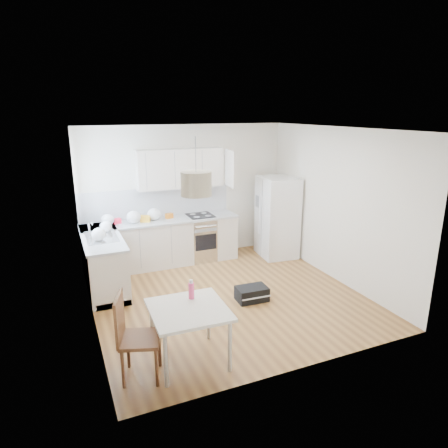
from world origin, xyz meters
The scene contains 29 objects.
floor centered at (0.00, 0.00, 0.00)m, with size 4.20×4.20×0.00m, color brown.
ceiling centered at (0.00, 0.00, 2.70)m, with size 4.20×4.20×0.00m, color white.
wall_back centered at (0.00, 2.10, 1.35)m, with size 4.20×4.20×0.00m, color silver.
wall_left centered at (-2.10, 0.00, 1.35)m, with size 4.20×4.20×0.00m, color silver.
wall_right centered at (2.10, 0.00, 1.35)m, with size 4.20×4.20×0.00m, color silver.
window_glassblock centered at (-2.09, 1.15, 1.75)m, with size 0.02×1.00×1.00m, color #BFE0F9.
cabinets_back centered at (-0.60, 1.80, 0.44)m, with size 3.00×0.60×0.88m, color beige.
cabinets_left centered at (-1.80, 1.20, 0.44)m, with size 0.60×1.80×0.88m, color beige.
counter_back centered at (-0.60, 1.80, 0.90)m, with size 3.02×0.64×0.04m, color #A4A7A9.
counter_left centered at (-1.80, 1.20, 0.90)m, with size 0.64×1.82×0.04m, color #A4A7A9.
backsplash_back centered at (-0.60, 2.09, 1.21)m, with size 3.00×0.01×0.58m, color silver.
backsplash_left centered at (-2.09, 1.20, 1.21)m, with size 0.01×1.80×0.58m, color silver.
upper_cabinets centered at (-0.15, 1.94, 1.88)m, with size 1.70×0.32×0.75m, color beige.
range_oven centered at (0.20, 1.80, 0.44)m, with size 0.50×0.61×0.88m, color silver, non-canonical shape.
sink centered at (-1.80, 1.15, 0.92)m, with size 0.50×0.80×0.16m, color silver, non-canonical shape.
refrigerator centered at (1.76, 1.40, 0.83)m, with size 0.80×0.83×1.66m, color white, non-canonical shape.
dining_table centered at (-1.12, -1.43, 0.63)m, with size 0.93×0.93×0.71m.
dining_chair centered at (-1.72, -1.51, 0.51)m, with size 0.43×0.43×1.03m, color #4C2516, non-canonical shape.
drink_bottle centered at (-1.01, -1.19, 0.83)m, with size 0.07×0.07×0.25m, color #F34382.
gym_bag centered at (0.31, -0.29, 0.11)m, with size 0.49×0.32×0.23m, color black.
pendant_lamp centered at (-0.97, -1.35, 2.18)m, with size 0.35×0.35×0.27m, color #BAAA8F.
grocery_bag_a centered at (-1.61, 1.80, 1.03)m, with size 0.24×0.20×0.22m, color white.
grocery_bag_b centered at (-1.14, 1.76, 1.04)m, with size 0.27×0.23×0.24m, color white.
grocery_bag_c centered at (-0.73, 1.84, 1.04)m, with size 0.26×0.22×0.24m, color white.
grocery_bag_d centered at (-1.69, 1.42, 1.01)m, with size 0.21×0.18×0.19m, color white.
grocery_bag_e centered at (-1.86, 0.96, 1.03)m, with size 0.24×0.20×0.21m, color white.
snack_orange centered at (-0.43, 1.86, 0.97)m, with size 0.14×0.09×0.10m, color #CD6512.
snack_yellow centered at (-0.92, 1.78, 0.98)m, with size 0.18×0.11×0.12m, color yellow.
snack_red centered at (-1.43, 1.87, 0.97)m, with size 0.14×0.09×0.10m, color red.
Camera 1 is at (-2.42, -5.51, 2.98)m, focal length 32.00 mm.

